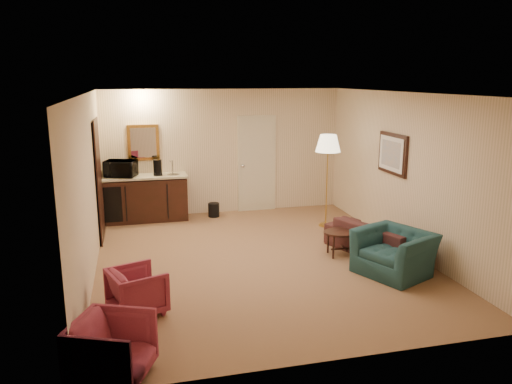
{
  "coord_description": "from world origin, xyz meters",
  "views": [
    {
      "loc": [
        -1.85,
        -7.27,
        2.83
      ],
      "look_at": [
        0.07,
        0.5,
        0.99
      ],
      "focal_mm": 35.0,
      "sensor_mm": 36.0,
      "label": 1
    }
  ],
  "objects_px": {
    "rose_chair_far": "(112,346)",
    "teal_armchair": "(395,245)",
    "microwave": "(121,167)",
    "floor_lamp": "(327,181)",
    "coffee_maker": "(158,168)",
    "rose_chair_near": "(137,289)",
    "waste_bin": "(214,210)",
    "wetbar_cabinet": "(146,198)",
    "coffee_table": "(344,243)",
    "sofa": "(379,233)"
  },
  "relations": [
    {
      "from": "sofa",
      "to": "teal_armchair",
      "type": "height_order",
      "value": "teal_armchair"
    },
    {
      "from": "coffee_table",
      "to": "rose_chair_far",
      "type": "bearing_deg",
      "value": -143.03
    },
    {
      "from": "coffee_table",
      "to": "wetbar_cabinet",
      "type": "bearing_deg",
      "value": 136.95
    },
    {
      "from": "rose_chair_far",
      "to": "microwave",
      "type": "xyz_separation_m",
      "value": [
        0.03,
        5.53,
        0.77
      ]
    },
    {
      "from": "wetbar_cabinet",
      "to": "coffee_table",
      "type": "bearing_deg",
      "value": -43.05
    },
    {
      "from": "wetbar_cabinet",
      "to": "coffee_maker",
      "type": "height_order",
      "value": "coffee_maker"
    },
    {
      "from": "rose_chair_far",
      "to": "coffee_table",
      "type": "distance_m",
      "value": 4.44
    },
    {
      "from": "floor_lamp",
      "to": "teal_armchair",
      "type": "bearing_deg",
      "value": -88.67
    },
    {
      "from": "rose_chair_near",
      "to": "coffee_table",
      "type": "bearing_deg",
      "value": -88.27
    },
    {
      "from": "sofa",
      "to": "teal_armchair",
      "type": "xyz_separation_m",
      "value": [
        -0.18,
        -0.81,
        0.08
      ]
    },
    {
      "from": "microwave",
      "to": "coffee_maker",
      "type": "distance_m",
      "value": 0.71
    },
    {
      "from": "floor_lamp",
      "to": "microwave",
      "type": "relative_size",
      "value": 3.07
    },
    {
      "from": "floor_lamp",
      "to": "coffee_maker",
      "type": "bearing_deg",
      "value": 158.83
    },
    {
      "from": "sofa",
      "to": "rose_chair_far",
      "type": "bearing_deg",
      "value": 99.81
    },
    {
      "from": "waste_bin",
      "to": "microwave",
      "type": "relative_size",
      "value": 0.49
    },
    {
      "from": "teal_armchair",
      "to": "floor_lamp",
      "type": "xyz_separation_m",
      "value": [
        -0.06,
        2.53,
        0.46
      ]
    },
    {
      "from": "rose_chair_far",
      "to": "teal_armchair",
      "type": "bearing_deg",
      "value": -42.78
    },
    {
      "from": "rose_chair_near",
      "to": "coffee_table",
      "type": "distance_m",
      "value": 3.55
    },
    {
      "from": "coffee_maker",
      "to": "rose_chair_near",
      "type": "bearing_deg",
      "value": -83.47
    },
    {
      "from": "rose_chair_near",
      "to": "coffee_table",
      "type": "relative_size",
      "value": 0.89
    },
    {
      "from": "rose_chair_near",
      "to": "coffee_maker",
      "type": "bearing_deg",
      "value": -26.6
    },
    {
      "from": "sofa",
      "to": "rose_chair_near",
      "type": "xyz_separation_m",
      "value": [
        -3.85,
        -1.19,
        -0.04
      ]
    },
    {
      "from": "waste_bin",
      "to": "wetbar_cabinet",
      "type": "bearing_deg",
      "value": 177.03
    },
    {
      "from": "floor_lamp",
      "to": "waste_bin",
      "type": "bearing_deg",
      "value": 149.88
    },
    {
      "from": "rose_chair_near",
      "to": "rose_chair_far",
      "type": "distance_m",
      "value": 1.4
    },
    {
      "from": "floor_lamp",
      "to": "coffee_maker",
      "type": "distance_m",
      "value": 3.35
    },
    {
      "from": "sofa",
      "to": "rose_chair_far",
      "type": "relative_size",
      "value": 2.61
    },
    {
      "from": "wetbar_cabinet",
      "to": "rose_chair_near",
      "type": "distance_m",
      "value": 4.16
    },
    {
      "from": "coffee_table",
      "to": "coffee_maker",
      "type": "height_order",
      "value": "coffee_maker"
    },
    {
      "from": "coffee_table",
      "to": "waste_bin",
      "type": "bearing_deg",
      "value": 121.44
    },
    {
      "from": "waste_bin",
      "to": "coffee_maker",
      "type": "relative_size",
      "value": 0.91
    },
    {
      "from": "rose_chair_near",
      "to": "coffee_maker",
      "type": "distance_m",
      "value": 4.21
    },
    {
      "from": "coffee_maker",
      "to": "sofa",
      "type": "bearing_deg",
      "value": -27.71
    },
    {
      "from": "rose_chair_far",
      "to": "waste_bin",
      "type": "relative_size",
      "value": 2.42
    },
    {
      "from": "wetbar_cabinet",
      "to": "rose_chair_far",
      "type": "distance_m",
      "value": 5.54
    },
    {
      "from": "rose_chair_far",
      "to": "sofa",
      "type": "bearing_deg",
      "value": -34.86
    },
    {
      "from": "wetbar_cabinet",
      "to": "sofa",
      "type": "distance_m",
      "value": 4.66
    },
    {
      "from": "floor_lamp",
      "to": "waste_bin",
      "type": "xyz_separation_m",
      "value": [
        -2.02,
        1.17,
        -0.75
      ]
    },
    {
      "from": "sofa",
      "to": "waste_bin",
      "type": "height_order",
      "value": "sofa"
    },
    {
      "from": "wetbar_cabinet",
      "to": "coffee_table",
      "type": "relative_size",
      "value": 2.31
    },
    {
      "from": "coffee_table",
      "to": "floor_lamp",
      "type": "bearing_deg",
      "value": 78.86
    },
    {
      "from": "rose_chair_far",
      "to": "waste_bin",
      "type": "bearing_deg",
      "value": 4.4
    },
    {
      "from": "rose_chair_near",
      "to": "sofa",
      "type": "bearing_deg",
      "value": -92.6
    },
    {
      "from": "rose_chair_far",
      "to": "coffee_table",
      "type": "relative_size",
      "value": 0.98
    },
    {
      "from": "rose_chair_near",
      "to": "microwave",
      "type": "relative_size",
      "value": 1.08
    },
    {
      "from": "coffee_maker",
      "to": "teal_armchair",
      "type": "bearing_deg",
      "value": -36.21
    },
    {
      "from": "rose_chair_near",
      "to": "rose_chair_far",
      "type": "xyz_separation_m",
      "value": [
        -0.25,
        -1.37,
        0.03
      ]
    },
    {
      "from": "sofa",
      "to": "rose_chair_far",
      "type": "xyz_separation_m",
      "value": [
        -4.1,
        -2.56,
        -0.01
      ]
    },
    {
      "from": "wetbar_cabinet",
      "to": "microwave",
      "type": "bearing_deg",
      "value": 178.63
    },
    {
      "from": "microwave",
      "to": "floor_lamp",
      "type": "bearing_deg",
      "value": 1.31
    }
  ]
}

